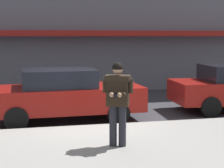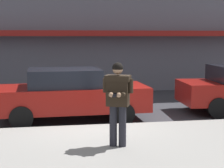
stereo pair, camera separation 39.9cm
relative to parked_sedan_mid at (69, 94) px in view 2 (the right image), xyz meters
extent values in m
plane|color=#333338|center=(0.61, -1.02, -0.79)|extent=(80.00, 80.00, 0.00)
cube|color=gray|center=(1.61, -3.87, -0.72)|extent=(32.00, 5.30, 0.14)
cube|color=silver|center=(1.61, -0.97, -0.79)|extent=(28.00, 0.12, 0.01)
cube|color=maroon|center=(1.61, 5.13, 1.81)|extent=(26.60, 0.70, 0.24)
cube|color=maroon|center=(0.04, 0.00, -0.12)|extent=(4.54, 1.93, 0.70)
cube|color=black|center=(-0.14, 0.00, 0.49)|extent=(2.11, 1.69, 0.52)
cylinder|color=black|center=(1.41, 0.89, -0.47)|extent=(0.65, 0.24, 0.64)
cylinder|color=black|center=(1.46, -0.82, -0.47)|extent=(0.65, 0.24, 0.64)
cylinder|color=black|center=(-1.38, 0.82, -0.47)|extent=(0.65, 0.24, 0.64)
cylinder|color=black|center=(-1.33, -0.89, -0.47)|extent=(0.65, 0.24, 0.64)
cylinder|color=black|center=(4.57, 1.22, -0.47)|extent=(0.65, 0.26, 0.64)
cylinder|color=black|center=(4.46, -0.48, -0.47)|extent=(0.65, 0.26, 0.64)
cylinder|color=#23232B|center=(0.93, -3.30, -0.21)|extent=(0.16, 0.16, 0.88)
cylinder|color=#23232B|center=(0.75, -3.23, -0.21)|extent=(0.16, 0.16, 0.88)
cube|color=black|center=(0.84, -3.27, 0.55)|extent=(0.54, 0.45, 0.64)
cube|color=black|center=(0.84, -3.27, 0.82)|extent=(0.61, 0.51, 0.12)
cylinder|color=black|center=(1.09, -3.37, 0.66)|extent=(0.11, 0.11, 0.30)
cylinder|color=black|center=(0.92, -3.47, 0.51)|extent=(0.21, 0.32, 0.10)
sphere|color=tan|center=(0.80, -3.57, 0.51)|extent=(0.10, 0.10, 0.10)
cylinder|color=black|center=(0.59, -3.16, 0.66)|extent=(0.11, 0.11, 0.30)
cylinder|color=black|center=(0.64, -3.36, 0.51)|extent=(0.21, 0.32, 0.10)
sphere|color=tan|center=(0.65, -3.51, 0.51)|extent=(0.10, 0.10, 0.10)
cube|color=black|center=(0.71, -3.58, 0.51)|extent=(0.12, 0.16, 0.07)
sphere|color=tan|center=(0.83, -3.29, 1.01)|extent=(0.22, 0.22, 0.22)
sphere|color=black|center=(0.83, -3.29, 1.04)|extent=(0.23, 0.23, 0.23)
camera|label=1|loc=(-1.01, -10.85, 1.70)|focal=60.00mm
camera|label=2|loc=(-0.61, -10.93, 1.70)|focal=60.00mm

